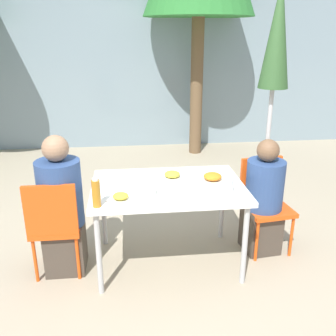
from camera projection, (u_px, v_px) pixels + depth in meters
name	position (u px, v px, depth m)	size (l,w,h in m)	color
ground_plane	(168.00, 261.00, 3.36)	(24.00, 24.00, 0.00)	tan
building_facade	(144.00, 59.00, 6.40)	(10.00, 0.20, 3.00)	gray
dining_table	(168.00, 192.00, 3.13)	(1.26, 0.85, 0.74)	white
chair_left	(55.00, 221.00, 3.02)	(0.40, 0.40, 0.85)	#E54C14
person_left	(62.00, 210.00, 3.08)	(0.36, 0.36, 1.19)	#473D33
chair_right	(264.00, 197.00, 3.47)	(0.45, 0.45, 0.85)	#E54C14
person_right	(263.00, 201.00, 3.38)	(0.34, 0.34, 1.08)	#473D33
closed_umbrella	(276.00, 51.00, 3.52)	(0.36, 0.36, 2.44)	#333333
plate_0	(121.00, 198.00, 2.81)	(0.21, 0.21, 0.06)	white
plate_1	(212.00, 178.00, 3.18)	(0.28, 0.28, 0.08)	white
plate_2	(172.00, 176.00, 3.23)	(0.24, 0.24, 0.07)	white
bottle	(96.00, 193.00, 2.69)	(0.06, 0.06, 0.22)	#B7751E
drinking_cup	(229.00, 185.00, 2.96)	(0.07, 0.07, 0.11)	silver
salad_bowl	(146.00, 191.00, 2.91)	(0.15, 0.15, 0.06)	white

